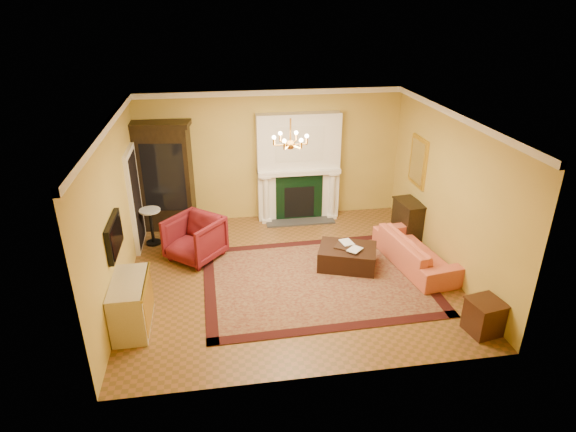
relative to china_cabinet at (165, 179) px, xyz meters
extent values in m
cube|color=brown|center=(2.40, -2.49, -1.18)|extent=(6.00, 5.50, 0.02)
cube|color=white|center=(2.40, -2.49, 1.84)|extent=(6.00, 5.50, 0.02)
cube|color=gold|center=(2.40, 0.27, 0.33)|extent=(6.00, 0.02, 3.00)
cube|color=gold|center=(2.40, -5.25, 0.33)|extent=(6.00, 0.02, 3.00)
cube|color=gold|center=(-0.61, -2.49, 0.33)|extent=(0.02, 5.50, 3.00)
cube|color=gold|center=(5.41, -2.49, 0.33)|extent=(0.02, 5.50, 3.00)
cube|color=white|center=(3.00, 0.10, 0.08)|extent=(1.90, 0.32, 2.50)
cube|color=silver|center=(3.00, -0.07, 0.68)|extent=(1.10, 0.01, 0.80)
cube|color=black|center=(3.00, -0.07, -0.62)|extent=(1.10, 0.02, 1.10)
cube|color=black|center=(3.00, -0.08, -0.72)|extent=(0.70, 0.02, 0.75)
cube|color=#333333|center=(3.00, -0.19, -1.15)|extent=(1.60, 0.50, 0.04)
cube|color=white|center=(3.00, 0.04, 0.01)|extent=(1.90, 0.44, 0.10)
cylinder|color=white|center=(2.22, -0.08, -0.58)|extent=(0.14, 0.14, 1.18)
cylinder|color=white|center=(3.78, -0.08, -0.58)|extent=(0.14, 0.14, 1.18)
cube|color=white|center=(2.40, 0.22, 1.77)|extent=(6.00, 0.08, 0.12)
cube|color=white|center=(-0.56, -2.49, 1.77)|extent=(0.08, 5.50, 0.12)
cube|color=white|center=(5.36, -2.49, 1.77)|extent=(0.08, 5.50, 0.12)
cube|color=silver|center=(-0.56, -0.79, -0.12)|extent=(0.08, 1.05, 2.10)
cube|color=black|center=(-0.52, -0.79, -0.15)|extent=(0.02, 0.85, 1.95)
cube|color=black|center=(-0.55, -3.09, 0.18)|extent=(0.08, 0.95, 0.58)
cube|color=black|center=(-0.50, -3.09, 0.18)|extent=(0.01, 0.85, 0.48)
cube|color=gold|center=(5.37, -1.09, 0.48)|extent=(0.05, 0.76, 1.05)
cube|color=white|center=(5.34, -1.09, 0.48)|extent=(0.01, 0.62, 0.90)
cylinder|color=#C08534|center=(2.40, -2.49, 1.63)|extent=(0.03, 0.03, 0.40)
sphere|color=#C08534|center=(2.40, -2.49, 1.38)|extent=(0.16, 0.16, 0.16)
sphere|color=#FFE5B2|center=(2.68, -2.49, 1.52)|extent=(0.07, 0.07, 0.07)
sphere|color=#FFE5B2|center=(2.54, -2.25, 1.52)|extent=(0.07, 0.07, 0.07)
sphere|color=#FFE5B2|center=(2.26, -2.25, 1.52)|extent=(0.07, 0.07, 0.07)
sphere|color=#FFE5B2|center=(2.12, -2.49, 1.52)|extent=(0.07, 0.07, 0.07)
sphere|color=#FFE5B2|center=(2.26, -2.73, 1.52)|extent=(0.07, 0.07, 0.07)
sphere|color=#FFE5B2|center=(2.54, -2.73, 1.52)|extent=(0.07, 0.07, 0.07)
cube|color=#400D0E|center=(2.85, -2.77, -1.16)|extent=(4.23, 3.21, 0.02)
cube|color=black|center=(0.00, 0.00, 0.00)|extent=(1.23, 0.68, 2.34)
imported|color=maroon|center=(0.62, -1.58, -0.68)|extent=(1.30, 1.29, 0.97)
cylinder|color=black|center=(-0.30, -0.80, -1.15)|extent=(0.31, 0.31, 0.04)
cylinder|color=black|center=(-0.30, -0.80, -0.77)|extent=(0.07, 0.07, 0.71)
cylinder|color=white|center=(-0.30, -0.80, -0.39)|extent=(0.44, 0.44, 0.03)
cube|color=#C0AD8D|center=(-0.33, -3.66, -0.75)|extent=(0.54, 1.12, 0.83)
imported|color=#D26342|center=(4.87, -2.51, -0.76)|extent=(0.91, 2.15, 0.81)
cube|color=#371C0F|center=(5.12, -4.66, -0.90)|extent=(0.54, 0.54, 0.54)
cube|color=black|center=(5.18, -1.34, -0.76)|extent=(0.51, 0.78, 0.81)
cube|color=black|center=(3.55, -2.38, -0.95)|extent=(1.29, 1.11, 0.40)
cube|color=black|center=(3.52, -2.36, -0.73)|extent=(0.51, 0.49, 0.03)
imported|color=gray|center=(3.45, -2.26, -0.57)|extent=(0.22, 0.07, 0.29)
imported|color=gray|center=(3.56, -2.46, -0.57)|extent=(0.16, 0.17, 0.29)
cylinder|color=tan|center=(2.42, 0.04, 0.11)|extent=(0.12, 0.12, 0.10)
cone|color=#0E350F|center=(2.42, 0.04, 0.35)|extent=(0.18, 0.18, 0.38)
cylinder|color=tan|center=(3.77, 0.04, 0.11)|extent=(0.11, 0.11, 0.09)
cone|color=#0E350F|center=(3.77, 0.04, 0.33)|extent=(0.17, 0.17, 0.35)
camera|label=1|loc=(1.15, -10.28, 3.67)|focal=30.00mm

